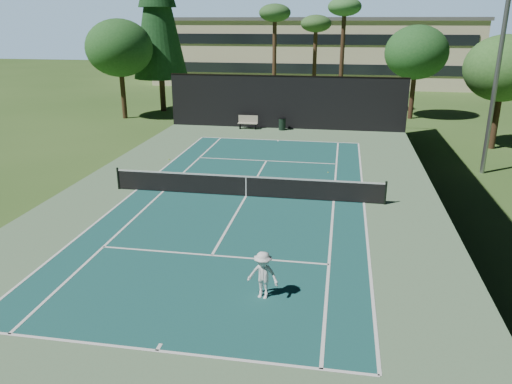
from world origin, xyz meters
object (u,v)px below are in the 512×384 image
player (263,275)px  trash_bin (282,124)px  park_bench (248,122)px  tennis_ball_b (182,185)px  tennis_ball_c (328,172)px  tennis_ball_d (169,160)px  tennis_net (246,185)px

player → trash_bin: 24.36m
park_bench → tennis_ball_b: bearing=-92.9°
player → tennis_ball_c: player is taller
tennis_ball_b → park_bench: bearing=87.1°
tennis_ball_b → park_bench: park_bench is taller
tennis_ball_c → tennis_ball_d: size_ratio=0.89×
tennis_ball_d → trash_bin: bearing=60.1°
tennis_ball_b → trash_bin: 14.65m
player → park_bench: (-5.04, 24.27, -0.20)m
player → trash_bin: bearing=106.8°
tennis_ball_c → player: bearing=-96.3°
tennis_net → park_bench: 15.65m
player → tennis_ball_b: 11.55m
tennis_net → trash_bin: bearing=90.6°
tennis_net → trash_bin: (-0.16, 15.37, -0.08)m
tennis_ball_c → tennis_ball_d: (-9.47, 1.05, 0.00)m
tennis_ball_d → park_bench: size_ratio=0.05×
tennis_ball_d → player: bearing=-61.1°
tennis_net → park_bench: size_ratio=8.60×
player → tennis_ball_b: player is taller
player → tennis_ball_d: bearing=130.0°
park_bench → tennis_ball_c: bearing=-59.0°
park_bench → trash_bin: size_ratio=1.59×
tennis_ball_b → tennis_ball_c: 8.02m
tennis_net → tennis_ball_c: size_ratio=207.48×
tennis_ball_c → trash_bin: (-3.86, 10.80, 0.45)m
tennis_ball_b → trash_bin: (3.37, 14.25, 0.44)m
tennis_net → park_bench: bearing=100.4°
player → tennis_ball_c: size_ratio=24.14×
player → tennis_net: bearing=115.2°
tennis_net → tennis_ball_c: bearing=51.0°
tennis_ball_d → trash_bin: 11.25m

